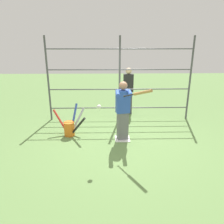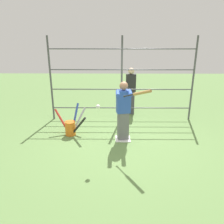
{
  "view_description": "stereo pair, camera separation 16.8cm",
  "coord_description": "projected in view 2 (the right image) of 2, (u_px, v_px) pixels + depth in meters",
  "views": [
    {
      "loc": [
        0.41,
        5.43,
        2.6
      ],
      "look_at": [
        0.29,
        0.4,
        0.92
      ],
      "focal_mm": 35.0,
      "sensor_mm": 36.0,
      "label": 1
    },
    {
      "loc": [
        0.24,
        5.43,
        2.6
      ],
      "look_at": [
        0.29,
        0.4,
        0.92
      ],
      "focal_mm": 35.0,
      "sensor_mm": 36.0,
      "label": 2
    }
  ],
  "objects": [
    {
      "name": "fence_backstop",
      "position": [
        122.0,
        80.0,
        7.06
      ],
      "size": [
        4.67,
        0.06,
        2.72
      ],
      "color": "#4C4C51",
      "rests_on": "ground"
    },
    {
      "name": "home_plate",
      "position": [
        123.0,
        139.0,
        5.97
      ],
      "size": [
        0.4,
        0.4,
        0.02
      ],
      "color": "white",
      "rests_on": "ground"
    },
    {
      "name": "bystander_behind_fence",
      "position": [
        131.0,
        90.0,
        7.75
      ],
      "size": [
        0.34,
        0.21,
        1.67
      ],
      "color": "#3F3F47",
      "rests_on": "ground"
    },
    {
      "name": "batter",
      "position": [
        123.0,
        109.0,
        5.68
      ],
      "size": [
        0.4,
        0.59,
        1.59
      ],
      "color": "slate",
      "rests_on": "ground"
    },
    {
      "name": "bat_bucket",
      "position": [
        71.0,
        126.0,
        6.19
      ],
      "size": [
        1.02,
        0.71,
        0.86
      ],
      "color": "orange",
      "rests_on": "ground"
    },
    {
      "name": "softball_in_flight",
      "position": [
        98.0,
        107.0,
        4.64
      ],
      "size": [
        0.1,
        0.1,
        0.1
      ],
      "color": "white"
    },
    {
      "name": "baseball_bat_swinging",
      "position": [
        140.0,
        93.0,
        4.7
      ],
      "size": [
        0.56,
        0.72,
        0.34
      ],
      "color": "black"
    },
    {
      "name": "ground_plane",
      "position": [
        123.0,
        139.0,
        5.97
      ],
      "size": [
        24.0,
        24.0,
        0.0
      ],
      "primitive_type": "plane",
      "color": "#608447"
    }
  ]
}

